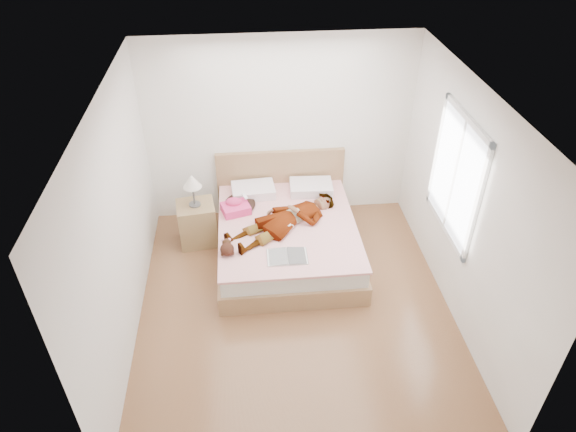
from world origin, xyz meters
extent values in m
plane|color=#4E2A18|center=(0.00, 0.00, 0.00)|extent=(4.00, 4.00, 0.00)
imported|color=white|center=(-0.02, 0.95, 0.62)|extent=(1.69, 1.40, 0.22)
ellipsoid|color=black|center=(-0.59, 1.40, 0.55)|extent=(0.44, 0.53, 0.07)
cube|color=silver|center=(-0.52, 1.35, 0.70)|extent=(0.09, 0.10, 0.05)
plane|color=white|center=(0.00, 0.00, 2.60)|extent=(4.00, 4.00, 0.00)
plane|color=white|center=(0.00, 2.00, 1.30)|extent=(3.60, 0.00, 3.60)
plane|color=white|center=(0.00, -2.00, 1.30)|extent=(3.60, 0.00, 3.60)
plane|color=silver|center=(-1.80, 0.00, 1.30)|extent=(0.00, 4.00, 4.00)
plane|color=silver|center=(1.80, 0.00, 1.30)|extent=(0.00, 4.00, 4.00)
cube|color=white|center=(1.78, 0.30, 1.50)|extent=(0.02, 1.10, 1.30)
cube|color=silver|center=(1.78, -0.28, 1.50)|extent=(0.04, 0.06, 1.42)
cube|color=silver|center=(1.78, 0.88, 1.50)|extent=(0.04, 0.06, 1.42)
cube|color=silver|center=(1.78, 0.30, 0.82)|extent=(0.04, 1.22, 0.06)
cube|color=silver|center=(1.78, 0.30, 2.18)|extent=(0.04, 1.22, 0.06)
cube|color=silver|center=(1.77, 0.30, 1.50)|extent=(0.03, 0.04, 1.30)
cube|color=olive|center=(0.00, 0.95, 0.13)|extent=(1.78, 2.08, 0.26)
cube|color=silver|center=(0.00, 0.95, 0.37)|extent=(1.70, 2.00, 0.22)
cube|color=white|center=(0.00, 0.95, 0.49)|extent=(1.74, 2.04, 0.03)
cube|color=olive|center=(0.00, 1.96, 0.50)|extent=(1.80, 0.07, 1.00)
cube|color=white|center=(-0.40, 1.67, 0.57)|extent=(0.61, 0.44, 0.13)
cube|color=white|center=(0.40, 1.67, 0.57)|extent=(0.60, 0.43, 0.13)
cube|color=#FF45A6|center=(-0.65, 1.27, 0.57)|extent=(0.42, 0.37, 0.11)
ellipsoid|color=#D63A85|center=(-0.67, 1.31, 0.64)|extent=(0.22, 0.18, 0.11)
cube|color=white|center=(-0.06, 0.29, 0.52)|extent=(0.47, 0.31, 0.01)
cube|color=white|center=(-0.18, 0.30, 0.53)|extent=(0.23, 0.31, 0.02)
cube|color=#242424|center=(0.06, 0.29, 0.53)|extent=(0.23, 0.31, 0.02)
cylinder|color=white|center=(-0.01, 0.81, 0.56)|extent=(0.09, 0.09, 0.10)
torus|color=white|center=(0.04, 0.81, 0.56)|extent=(0.07, 0.01, 0.07)
cylinder|color=black|center=(-0.01, 0.81, 0.60)|extent=(0.07, 0.07, 0.00)
ellipsoid|color=black|center=(-0.76, 0.42, 0.58)|extent=(0.18, 0.20, 0.14)
ellipsoid|color=beige|center=(-0.76, 0.41, 0.59)|extent=(0.09, 0.10, 0.07)
sphere|color=black|center=(-0.76, 0.53, 0.59)|extent=(0.10, 0.10, 0.10)
sphere|color=pink|center=(-0.81, 0.56, 0.61)|extent=(0.04, 0.04, 0.04)
sphere|color=#FFA6C6|center=(-0.73, 0.56, 0.61)|extent=(0.04, 0.04, 0.04)
ellipsoid|color=black|center=(-0.82, 0.37, 0.55)|extent=(0.04, 0.07, 0.03)
ellipsoid|color=black|center=(-0.70, 0.38, 0.55)|extent=(0.04, 0.07, 0.03)
cube|color=olive|center=(-1.18, 1.36, 0.30)|extent=(0.54, 0.49, 0.60)
cylinder|color=#4E4E4E|center=(-1.18, 1.36, 0.61)|extent=(0.17, 0.17, 0.02)
cylinder|color=#4B4B4B|center=(-1.18, 1.36, 0.76)|extent=(0.03, 0.03, 0.30)
cone|color=silver|center=(-1.18, 1.36, 0.96)|extent=(0.27, 0.27, 0.17)
camera|label=1|loc=(-0.50, -4.26, 4.40)|focal=32.00mm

